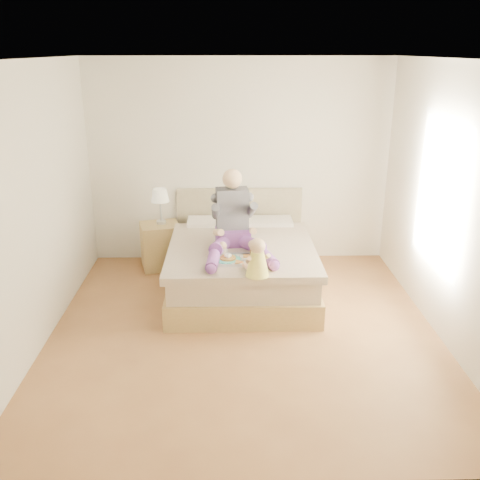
{
  "coord_description": "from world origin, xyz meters",
  "views": [
    {
      "loc": [
        -0.15,
        -4.96,
        2.79
      ],
      "look_at": [
        -0.03,
        0.61,
        0.78
      ],
      "focal_mm": 40.0,
      "sensor_mm": 36.0,
      "label": 1
    }
  ],
  "objects_px": {
    "adult": "(234,226)",
    "tray": "(236,258)",
    "baby": "(257,260)",
    "bed": "(241,263)",
    "nightstand": "(161,246)"
  },
  "relations": [
    {
      "from": "nightstand",
      "to": "adult",
      "type": "height_order",
      "value": "adult"
    },
    {
      "from": "tray",
      "to": "adult",
      "type": "bearing_deg",
      "value": 92.76
    },
    {
      "from": "nightstand",
      "to": "baby",
      "type": "xyz_separation_m",
      "value": [
        1.19,
        -1.71,
        0.47
      ]
    },
    {
      "from": "adult",
      "to": "tray",
      "type": "relative_size",
      "value": 2.55
    },
    {
      "from": "adult",
      "to": "nightstand",
      "type": "bearing_deg",
      "value": 130.34
    },
    {
      "from": "adult",
      "to": "tray",
      "type": "distance_m",
      "value": 0.47
    },
    {
      "from": "adult",
      "to": "tray",
      "type": "bearing_deg",
      "value": -93.95
    },
    {
      "from": "baby",
      "to": "nightstand",
      "type": "bearing_deg",
      "value": 102.25
    },
    {
      "from": "bed",
      "to": "tray",
      "type": "relative_size",
      "value": 4.87
    },
    {
      "from": "tray",
      "to": "baby",
      "type": "xyz_separation_m",
      "value": [
        0.2,
        -0.39,
        0.13
      ]
    },
    {
      "from": "baby",
      "to": "tray",
      "type": "bearing_deg",
      "value": 94.87
    },
    {
      "from": "tray",
      "to": "baby",
      "type": "bearing_deg",
      "value": -62.08
    },
    {
      "from": "bed",
      "to": "adult",
      "type": "relative_size",
      "value": 1.91
    },
    {
      "from": "baby",
      "to": "bed",
      "type": "bearing_deg",
      "value": 74.64
    },
    {
      "from": "nightstand",
      "to": "bed",
      "type": "bearing_deg",
      "value": -46.59
    }
  ]
}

